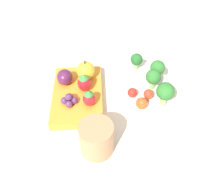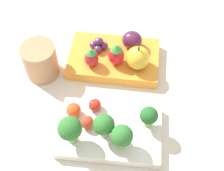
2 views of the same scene
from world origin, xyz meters
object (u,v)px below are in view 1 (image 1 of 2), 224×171
broccoli_floret_1 (158,68)px  broccoli_floret_3 (165,92)px  bento_box_fruit (78,95)px  strawberry_0 (89,98)px  cherry_tomato_0 (142,103)px  strawberry_1 (84,84)px  broccoli_floret_0 (137,60)px  grape_cluster (69,100)px  broccoli_floret_2 (153,78)px  bento_box_savoury (145,89)px  cherry_tomato_1 (132,93)px  plum (65,77)px  drinking_cup (97,138)px  apple (86,71)px  cherry_tomato_2 (149,94)px

broccoli_floret_1 → broccoli_floret_3: broccoli_floret_3 is taller
bento_box_fruit → strawberry_0: (0.04, 0.03, 0.03)m
cherry_tomato_0 → strawberry_1: (-0.06, -0.13, 0.01)m
broccoli_floret_3 → broccoli_floret_0: bearing=-159.6°
broccoli_floret_3 → cherry_tomato_0: (0.01, -0.05, -0.03)m
bento_box_fruit → grape_cluster: (0.03, -0.02, 0.02)m
broccoli_floret_2 → broccoli_floret_3: bearing=18.6°
bento_box_savoury → cherry_tomato_0: bearing=-16.7°
broccoli_floret_2 → strawberry_0: 0.16m
bento_box_fruit → broccoli_floret_1: bearing=101.1°
cherry_tomato_1 → plum: plum is taller
bento_box_savoury → drinking_cup: (0.16, -0.12, 0.03)m
bento_box_savoury → cherry_tomato_1: bearing=-49.1°
broccoli_floret_1 → plum: 0.23m
bento_box_savoury → plum: bearing=-95.5°
bento_box_savoury → plum: (-0.02, -0.20, 0.03)m
broccoli_floret_0 → apple: bearing=-77.1°
bento_box_fruit → grape_cluster: grape_cluster is taller
broccoli_floret_1 → cherry_tomato_0: broccoli_floret_1 is taller
cherry_tomato_1 → strawberry_1: bearing=-100.8°
bento_box_fruit → broccoli_floret_0: broccoli_floret_0 is taller
bento_box_savoury → drinking_cup: bearing=-38.1°
broccoli_floret_1 → cherry_tomato_0: 0.11m
bento_box_fruit → drinking_cup: 0.15m
cherry_tomato_2 → plum: plum is taller
grape_cluster → broccoli_floret_3: bearing=86.8°
strawberry_1 → cherry_tomato_2: bearing=79.1°
strawberry_1 → grape_cluster: strawberry_1 is taller
cherry_tomato_2 → drinking_cup: (0.12, -0.12, 0.00)m
broccoli_floret_3 → plum: broccoli_floret_3 is taller
bento_box_fruit → apple: apple is taller
plum → drinking_cup: 0.19m
broccoli_floret_3 → strawberry_0: size_ratio=1.43×
strawberry_0 → plum: strawberry_0 is taller
strawberry_1 → plum: strawberry_1 is taller
broccoli_floret_2 → drinking_cup: 0.20m
broccoli_floret_2 → cherry_tomato_2: size_ratio=2.32×
grape_cluster → drinking_cup: (0.11, 0.06, 0.00)m
cherry_tomato_1 → strawberry_0: strawberry_0 is taller
cherry_tomato_2 → strawberry_0: bearing=-83.4°
broccoli_floret_0 → grape_cluster: broccoli_floret_0 is taller
bento_box_fruit → apple: 0.06m
bento_box_fruit → strawberry_1: strawberry_1 is taller
broccoli_floret_3 → bento_box_fruit: bearing=-103.0°
broccoli_floret_1 → grape_cluster: 0.23m
cherry_tomato_0 → strawberry_1: strawberry_1 is taller
strawberry_0 → broccoli_floret_0: bearing=134.8°
broccoli_floret_1 → grape_cluster: (0.07, -0.21, -0.02)m
apple → grape_cluster: apple is taller
cherry_tomato_0 → apple: apple is taller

